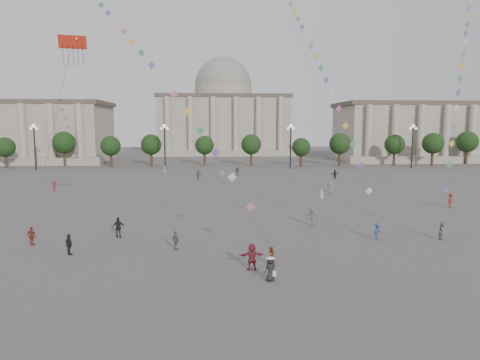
{
  "coord_description": "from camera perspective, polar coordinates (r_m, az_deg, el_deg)",
  "views": [
    {
      "loc": [
        -3.01,
        -31.96,
        10.25
      ],
      "look_at": [
        -0.5,
        12.0,
        4.65
      ],
      "focal_mm": 32.0,
      "sensor_mm": 36.0,
      "label": 1
    }
  ],
  "objects": [
    {
      "name": "lamp_post_far_west",
      "position": [
        110.31,
        -25.74,
        5.02
      ],
      "size": [
        2.0,
        0.9,
        10.65
      ],
      "color": "#262628",
      "rests_on": "ground"
    },
    {
      "name": "hat_person",
      "position": [
        28.99,
        4.05,
        -11.68
      ],
      "size": [
        0.94,
        0.82,
        1.69
      ],
      "color": "black",
      "rests_on": "ground"
    },
    {
      "name": "kite_train_west",
      "position": [
        59.29,
        -17.1,
        19.85
      ],
      "size": [
        32.6,
        48.53,
        72.1
      ],
      "color": "#3F3F3F",
      "rests_on": "ground"
    },
    {
      "name": "kite_flyer_1",
      "position": [
        40.7,
        17.87,
        -6.56
      ],
      "size": [
        1.16,
        1.08,
        1.57
      ],
      "primitive_type": "imported",
      "rotation": [
        0.0,
        0.0,
        0.65
      ],
      "color": "navy",
      "rests_on": "ground"
    },
    {
      "name": "tourist_2",
      "position": [
        31.02,
        1.6,
        -10.18
      ],
      "size": [
        1.83,
        0.73,
        1.93
      ],
      "primitive_type": "imported",
      "rotation": [
        0.0,
        0.0,
        3.23
      ],
      "color": "maroon",
      "rests_on": "ground"
    },
    {
      "name": "lamp_post_mid_east",
      "position": [
        103.58,
        6.78,
        5.59
      ],
      "size": [
        2.0,
        0.9,
        10.65
      ],
      "color": "#262628",
      "rests_on": "ground"
    },
    {
      "name": "tourist_4",
      "position": [
        41.15,
        -15.89,
        -6.1
      ],
      "size": [
        1.14,
        0.54,
        1.9
      ],
      "primitive_type": "imported",
      "rotation": [
        0.0,
        0.0,
        3.21
      ],
      "color": "black",
      "rests_on": "ground"
    },
    {
      "name": "person_crowd_9",
      "position": [
        84.79,
        12.55,
        0.73
      ],
      "size": [
        1.73,
        0.83,
        1.79
      ],
      "primitive_type": "imported",
      "rotation": [
        0.0,
        0.0,
        0.19
      ],
      "color": "black",
      "rests_on": "ground"
    },
    {
      "name": "ground",
      "position": [
        33.7,
        2.05,
        -10.47
      ],
      "size": [
        360.0,
        360.0,
        0.0
      ],
      "primitive_type": "plane",
      "color": "#54524F",
      "rests_on": "ground"
    },
    {
      "name": "lamp_post_far_east",
      "position": [
        112.74,
        22.04,
        5.24
      ],
      "size": [
        2.0,
        0.9,
        10.65
      ],
      "color": "#262628",
      "rests_on": "ground"
    },
    {
      "name": "person_crowd_10",
      "position": [
        91.71,
        -9.99,
        1.3
      ],
      "size": [
        0.63,
        0.78,
        1.86
      ],
      "primitive_type": "imported",
      "rotation": [
        0.0,
        0.0,
        1.88
      ],
      "color": "silver",
      "rests_on": "ground"
    },
    {
      "name": "tree_row",
      "position": [
        110.11,
        -1.7,
        4.71
      ],
      "size": [
        137.12,
        5.12,
        8.0
      ],
      "color": "#39291C",
      "rests_on": "ground"
    },
    {
      "name": "kite_flyer_2",
      "position": [
        42.98,
        25.38,
        -6.16
      ],
      "size": [
        1.0,
        0.97,
        1.62
      ],
      "primitive_type": "imported",
      "rotation": [
        0.0,
        0.0,
        0.7
      ],
      "color": "slate",
      "rests_on": "ground"
    },
    {
      "name": "tourist_1",
      "position": [
        37.03,
        -21.83,
        -7.99
      ],
      "size": [
        1.0,
        1.0,
        1.7
      ],
      "primitive_type": "imported",
      "rotation": [
        0.0,
        0.0,
        2.35
      ],
      "color": "black",
      "rests_on": "ground"
    },
    {
      "name": "hall_east",
      "position": [
        148.08,
        28.68,
        5.65
      ],
      "size": [
        84.0,
        26.22,
        17.2
      ],
      "color": "gray",
      "rests_on": "ground"
    },
    {
      "name": "kite_train_east",
      "position": [
        67.99,
        27.92,
        16.85
      ],
      "size": [
        25.27,
        38.89,
        61.01
      ],
      "color": "#3F3F3F",
      "rests_on": "ground"
    },
    {
      "name": "kite_train_mid",
      "position": [
        68.47,
        7.01,
        21.24
      ],
      "size": [
        6.36,
        53.63,
        72.09
      ],
      "color": "#3F3F3F",
      "rests_on": "ground"
    },
    {
      "name": "dragon_kite",
      "position": [
        39.12,
        -21.43,
        15.57
      ],
      "size": [
        3.27,
        1.0,
        16.25
      ],
      "color": "red",
      "rests_on": "ground"
    },
    {
      "name": "person_crowd_0",
      "position": [
        88.13,
        -0.37,
        1.18
      ],
      "size": [
        1.19,
        0.87,
        1.88
      ],
      "primitive_type": "imported",
      "rotation": [
        0.0,
        0.0,
        0.43
      ],
      "color": "navy",
      "rests_on": "ground"
    },
    {
      "name": "tourist_0",
      "position": [
        41.25,
        -26.02,
        -6.71
      ],
      "size": [
        1.04,
        0.69,
        1.65
      ],
      "primitive_type": "imported",
      "rotation": [
        0.0,
        0.0,
        2.82
      ],
      "color": "maroon",
      "rests_on": "ground"
    },
    {
      "name": "person_crowd_2",
      "position": [
        72.82,
        -23.49,
        -0.73
      ],
      "size": [
        1.0,
        1.33,
        1.82
      ],
      "primitive_type": "imported",
      "rotation": [
        0.0,
        0.0,
        1.26
      ],
      "color": "maroon",
      "rests_on": "ground"
    },
    {
      "name": "person_crowd_4",
      "position": [
        82.21,
        -2.39,
        0.72
      ],
      "size": [
        1.62,
        1.58,
        1.85
      ],
      "primitive_type": "imported",
      "rotation": [
        0.0,
        0.0,
        3.9
      ],
      "color": "silver",
      "rests_on": "ground"
    },
    {
      "name": "kite_flyer_0",
      "position": [
        31.9,
        4.11,
        -10.12
      ],
      "size": [
        0.9,
        0.83,
        1.48
      ],
      "primitive_type": "imported",
      "rotation": [
        0.0,
        0.0,
        3.63
      ],
      "color": "brown",
      "rests_on": "ground"
    },
    {
      "name": "hall_central",
      "position": [
        161.26,
        -2.22,
        8.65
      ],
      "size": [
        48.3,
        34.3,
        35.5
      ],
      "color": "gray",
      "rests_on": "ground"
    },
    {
      "name": "person_crowd_13",
      "position": [
        59.04,
        10.82,
        -2.07
      ],
      "size": [
        0.68,
        0.72,
        1.65
      ],
      "primitive_type": "imported",
      "rotation": [
        0.0,
        0.0,
        2.22
      ],
      "color": "white",
      "rests_on": "ground"
    },
    {
      "name": "person_crowd_6",
      "position": [
        44.76,
        9.56,
        -4.85
      ],
      "size": [
        1.42,
        1.22,
        1.91
      ],
      "primitive_type": "imported",
      "rotation": [
        0.0,
        0.0,
        5.77
      ],
      "color": "#57565B",
      "rests_on": "ground"
    },
    {
      "name": "person_crowd_8",
      "position": [
        60.07,
        26.28,
        -2.44
      ],
      "size": [
        1.39,
        1.21,
        1.86
      ],
      "primitive_type": "imported",
      "rotation": [
        0.0,
        0.0,
        0.53
      ],
      "color": "maroon",
      "rests_on": "ground"
    },
    {
      "name": "tourist_3",
      "position": [
        36.22,
        -8.53,
        -7.96
      ],
      "size": [
        0.89,
        0.97,
        1.6
      ],
      "primitive_type": "imported",
      "rotation": [
        0.0,
        0.0,
        2.25
      ],
      "color": "slate",
      "rests_on": "ground"
    },
    {
      "name": "person_crowd_7",
      "position": [
        67.51,
        12.04,
        -0.92
      ],
      "size": [
        1.52,
        1.41,
        1.7
      ],
      "primitive_type": "imported",
      "rotation": [
        0.0,
        0.0,
        2.43
      ],
      "color": "silver",
      "rests_on": "ground"
    },
    {
      "name": "person_crowd_12",
      "position": [
        82.2,
        -5.59,
        0.67
      ],
      "size": [
        1.62,
        1.43,
        1.78
      ],
      "primitive_type": "imported",
      "rotation": [
        0.0,
        0.0,
        2.48
      ],
      "color": "#5E5D62",
      "rests_on": "ground"
    },
    {
      "name": "lamp_post_mid_west",
      "position": [
        102.71,
        -10.01,
        5.51
      ],
      "size": [
        2.0,
        0.9,
        10.65
      ],
      "color": "#262628",
      "rests_on": "ground"
    }
  ]
}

